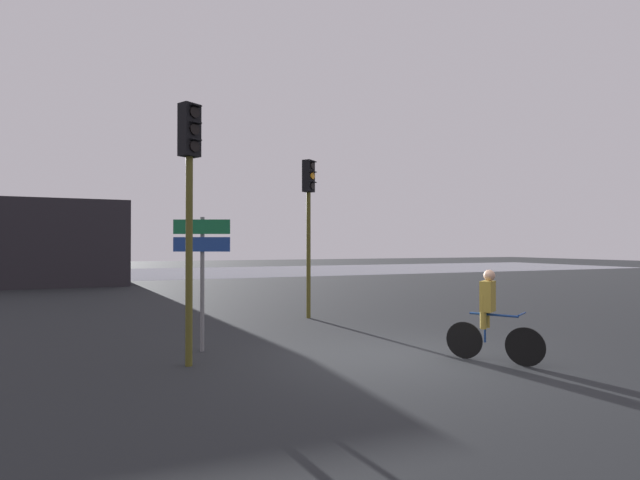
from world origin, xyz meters
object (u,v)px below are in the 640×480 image
(cyclist, at_px, (490,315))
(direction_sign_post, at_px, (202,259))
(traffic_light_near_left, at_px, (190,184))
(traffic_light_center, at_px, (309,208))

(cyclist, bearing_deg, direction_sign_post, -63.73)
(traffic_light_near_left, relative_size, cyclist, 2.76)
(traffic_light_center, relative_size, direction_sign_post, 1.71)
(cyclist, bearing_deg, traffic_light_center, -112.50)
(traffic_light_near_left, xyz_separation_m, cyclist, (4.94, -1.72, -2.28))
(traffic_light_near_left, distance_m, cyclist, 5.71)
(traffic_light_near_left, bearing_deg, traffic_light_center, -161.89)
(traffic_light_near_left, xyz_separation_m, direction_sign_post, (0.39, 1.09, -1.31))
(traffic_light_center, relative_size, traffic_light_near_left, 1.00)
(traffic_light_center, relative_size, cyclist, 2.75)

